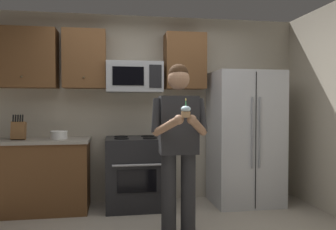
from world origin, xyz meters
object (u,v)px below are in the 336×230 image
(microwave, at_px, (134,77))
(refrigerator, at_px, (245,138))
(bowl_large_white, at_px, (59,135))
(person, at_px, (179,140))
(oven_range, at_px, (135,172))
(cupcake, at_px, (186,111))
(knife_block, at_px, (19,130))

(microwave, bearing_deg, refrigerator, -6.03)
(microwave, relative_size, refrigerator, 0.41)
(bowl_large_white, bearing_deg, person, -40.33)
(oven_range, xyz_separation_m, cupcake, (0.36, -1.45, 0.83))
(knife_block, relative_size, person, 0.18)
(oven_range, relative_size, knife_block, 2.91)
(oven_range, xyz_separation_m, refrigerator, (1.50, -0.04, 0.44))
(microwave, bearing_deg, oven_range, -90.02)
(refrigerator, height_order, cupcake, refrigerator)
(bowl_large_white, bearing_deg, cupcake, -47.63)
(refrigerator, bearing_deg, cupcake, -128.86)
(oven_range, bearing_deg, cupcake, -75.86)
(refrigerator, bearing_deg, bowl_large_white, 178.89)
(knife_block, bearing_deg, person, -31.15)
(microwave, relative_size, bowl_large_white, 3.43)
(oven_range, distance_m, cupcake, 1.71)
(refrigerator, bearing_deg, oven_range, 178.50)
(cupcake, bearing_deg, microwave, 103.10)
(refrigerator, height_order, bowl_large_white, refrigerator)
(refrigerator, distance_m, cupcake, 1.85)
(oven_range, distance_m, bowl_large_white, 1.09)
(oven_range, bearing_deg, knife_block, -178.82)
(refrigerator, bearing_deg, knife_block, 179.81)
(oven_range, bearing_deg, refrigerator, -1.50)
(microwave, xyz_separation_m, person, (0.36, -1.24, -0.72))
(bowl_large_white, bearing_deg, microwave, 6.55)
(refrigerator, relative_size, knife_block, 5.63)
(knife_block, bearing_deg, cupcake, -38.20)
(knife_block, bearing_deg, microwave, 5.91)
(bowl_large_white, relative_size, person, 0.12)
(microwave, xyz_separation_m, knife_block, (-1.44, -0.15, -0.68))
(microwave, bearing_deg, cupcake, -76.90)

